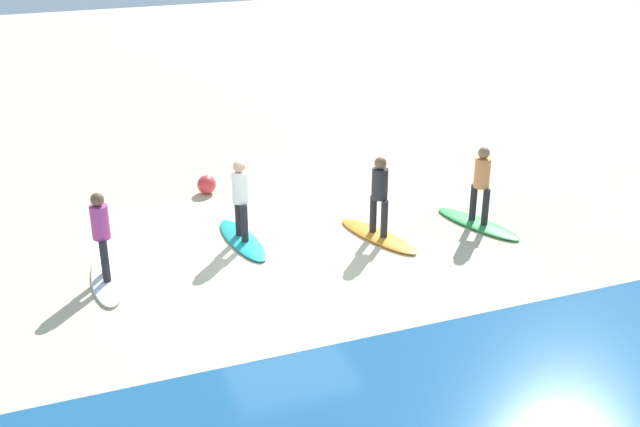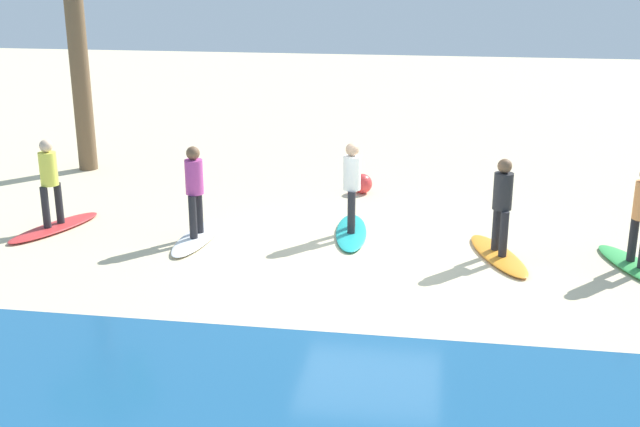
{
  "view_description": "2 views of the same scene",
  "coord_description": "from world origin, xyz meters",
  "px_view_note": "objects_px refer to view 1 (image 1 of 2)",
  "views": [
    {
      "loc": [
        4.04,
        12.71,
        6.96
      ],
      "look_at": [
        -0.43,
        0.78,
        1.28
      ],
      "focal_mm": 44.46,
      "sensor_mm": 36.0,
      "label": 1
    },
    {
      "loc": [
        -1.06,
        12.53,
        4.84
      ],
      "look_at": [
        0.9,
        0.04,
        0.77
      ],
      "focal_mm": 44.36,
      "sensor_mm": 36.0,
      "label": 2
    }
  ],
  "objects_px": {
    "surfboard_green": "(478,224)",
    "surfer_white": "(101,229)",
    "surfer_teal": "(240,194)",
    "surfboard_teal": "(242,240)",
    "surfboard_orange": "(378,236)",
    "surfer_orange": "(380,190)",
    "surfer_green": "(482,179)",
    "beach_ball": "(207,185)",
    "surfboard_white": "(107,279)"
  },
  "relations": [
    {
      "from": "surfer_green",
      "to": "surfer_orange",
      "type": "xyz_separation_m",
      "value": [
        2.19,
        -0.19,
        0.0
      ]
    },
    {
      "from": "surfboard_teal",
      "to": "surfboard_white",
      "type": "height_order",
      "value": "same"
    },
    {
      "from": "surfer_white",
      "to": "beach_ball",
      "type": "distance_m",
      "value": 4.42
    },
    {
      "from": "surfboard_green",
      "to": "surfer_teal",
      "type": "bearing_deg",
      "value": -121.53
    },
    {
      "from": "surfer_white",
      "to": "surfer_green",
      "type": "bearing_deg",
      "value": 177.97
    },
    {
      "from": "surfboard_white",
      "to": "beach_ball",
      "type": "xyz_separation_m",
      "value": [
        -2.64,
        -3.45,
        0.17
      ]
    },
    {
      "from": "surfer_orange",
      "to": "surfboard_white",
      "type": "xyz_separation_m",
      "value": [
        5.34,
        -0.08,
        -0.99
      ]
    },
    {
      "from": "surfer_orange",
      "to": "surfer_teal",
      "type": "bearing_deg",
      "value": -16.76
    },
    {
      "from": "surfer_green",
      "to": "beach_ball",
      "type": "height_order",
      "value": "surfer_green"
    },
    {
      "from": "surfer_orange",
      "to": "surfboard_white",
      "type": "height_order",
      "value": "surfer_orange"
    },
    {
      "from": "surfer_green",
      "to": "surfboard_teal",
      "type": "height_order",
      "value": "surfer_green"
    },
    {
      "from": "surfer_orange",
      "to": "surfer_green",
      "type": "bearing_deg",
      "value": 175.1
    },
    {
      "from": "surfer_green",
      "to": "surfer_white",
      "type": "xyz_separation_m",
      "value": [
        7.53,
        -0.27,
        0.0
      ]
    },
    {
      "from": "surfer_teal",
      "to": "surfboard_teal",
      "type": "bearing_deg",
      "value": 90.0
    },
    {
      "from": "surfboard_green",
      "to": "surfer_orange",
      "type": "bearing_deg",
      "value": -114.96
    },
    {
      "from": "surfboard_teal",
      "to": "surfer_teal",
      "type": "distance_m",
      "value": 0.99
    },
    {
      "from": "surfboard_orange",
      "to": "beach_ball",
      "type": "xyz_separation_m",
      "value": [
        2.7,
        -3.53,
        0.17
      ]
    },
    {
      "from": "surfer_green",
      "to": "surfer_white",
      "type": "height_order",
      "value": "same"
    },
    {
      "from": "surfboard_green",
      "to": "surfboard_teal",
      "type": "height_order",
      "value": "same"
    },
    {
      "from": "surfer_green",
      "to": "surfboard_white",
      "type": "height_order",
      "value": "surfer_green"
    },
    {
      "from": "surfboard_orange",
      "to": "surfer_teal",
      "type": "distance_m",
      "value": 2.9
    },
    {
      "from": "surfer_green",
      "to": "surfboard_orange",
      "type": "xyz_separation_m",
      "value": [
        2.19,
        -0.19,
        -0.99
      ]
    },
    {
      "from": "surfboard_green",
      "to": "beach_ball",
      "type": "relative_size",
      "value": 4.89
    },
    {
      "from": "surfboard_green",
      "to": "surfer_white",
      "type": "height_order",
      "value": "surfer_white"
    },
    {
      "from": "surfboard_white",
      "to": "beach_ball",
      "type": "height_order",
      "value": "beach_ball"
    },
    {
      "from": "surfer_orange",
      "to": "surfer_white",
      "type": "relative_size",
      "value": 1.0
    },
    {
      "from": "surfboard_white",
      "to": "surfer_white",
      "type": "bearing_deg",
      "value": 85.53
    },
    {
      "from": "surfer_orange",
      "to": "surfboard_teal",
      "type": "xyz_separation_m",
      "value": [
        2.61,
        -0.79,
        -0.99
      ]
    },
    {
      "from": "surfboard_orange",
      "to": "surfboard_teal",
      "type": "distance_m",
      "value": 2.73
    },
    {
      "from": "surfer_white",
      "to": "surfboard_teal",
      "type": "bearing_deg",
      "value": -165.44
    },
    {
      "from": "surfer_orange",
      "to": "surfer_teal",
      "type": "relative_size",
      "value": 1.0
    },
    {
      "from": "surfboard_orange",
      "to": "surfer_orange",
      "type": "bearing_deg",
      "value": -0.0
    },
    {
      "from": "surfer_green",
      "to": "beach_ball",
      "type": "xyz_separation_m",
      "value": [
        4.89,
        -3.71,
        -0.82
      ]
    },
    {
      "from": "surfer_orange",
      "to": "beach_ball",
      "type": "bearing_deg",
      "value": -52.6
    },
    {
      "from": "surfboard_orange",
      "to": "beach_ball",
      "type": "relative_size",
      "value": 4.89
    },
    {
      "from": "surfboard_green",
      "to": "surfer_green",
      "type": "relative_size",
      "value": 1.28
    },
    {
      "from": "beach_ball",
      "to": "surfboard_orange",
      "type": "bearing_deg",
      "value": 127.4
    },
    {
      "from": "surfboard_orange",
      "to": "surfer_teal",
      "type": "bearing_deg",
      "value": -125.91
    },
    {
      "from": "surfboard_white",
      "to": "surfer_white",
      "type": "relative_size",
      "value": 1.28
    },
    {
      "from": "surfboard_green",
      "to": "surfer_teal",
      "type": "distance_m",
      "value": 5.0
    },
    {
      "from": "surfboard_green",
      "to": "surfer_white",
      "type": "distance_m",
      "value": 7.6
    },
    {
      "from": "surfer_green",
      "to": "surfer_teal",
      "type": "xyz_separation_m",
      "value": [
        4.81,
        -0.97,
        0.0
      ]
    },
    {
      "from": "surfboard_teal",
      "to": "surfer_white",
      "type": "xyz_separation_m",
      "value": [
        2.73,
        0.71,
        0.99
      ]
    },
    {
      "from": "surfboard_teal",
      "to": "surfer_white",
      "type": "bearing_deg",
      "value": -81.01
    },
    {
      "from": "surfer_orange",
      "to": "beach_ball",
      "type": "distance_m",
      "value": 4.51
    },
    {
      "from": "surfboard_white",
      "to": "surfer_white",
      "type": "distance_m",
      "value": 0.99
    },
    {
      "from": "surfer_teal",
      "to": "surfboard_orange",
      "type": "bearing_deg",
      "value": 163.24
    },
    {
      "from": "surfboard_green",
      "to": "surfboard_orange",
      "type": "relative_size",
      "value": 1.0
    },
    {
      "from": "surfboard_teal",
      "to": "surfboard_white",
      "type": "bearing_deg",
      "value": -81.01
    },
    {
      "from": "surfboard_green",
      "to": "surfer_white",
      "type": "bearing_deg",
      "value": -112.1
    }
  ]
}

